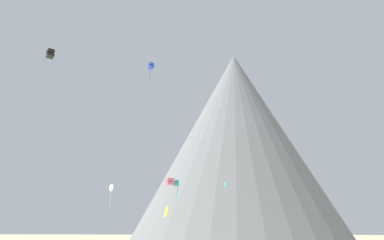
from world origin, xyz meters
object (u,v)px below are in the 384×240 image
object	(u,v)px
kite_rainbow_low	(170,182)
kite_blue_high	(151,66)
kite_yellow_low	(166,212)
kite_teal_low	(176,183)
kite_cyan_low	(225,184)
rock_massif	(241,151)
kite_black_high	(50,54)
kite_white_low	(111,188)

from	to	relation	value
kite_rainbow_low	kite_blue_high	bearing A→B (deg)	-15.18
kite_yellow_low	kite_teal_low	bearing A→B (deg)	175.28
kite_rainbow_low	kite_teal_low	world-z (taller)	kite_teal_low
kite_cyan_low	kite_teal_low	bearing A→B (deg)	-54.26
rock_massif	kite_rainbow_low	xyz separation A→B (m)	(-13.11, -71.39, -17.87)
kite_rainbow_low	kite_black_high	distance (m)	36.47
rock_massif	kite_teal_low	world-z (taller)	rock_massif
kite_teal_low	kite_blue_high	size ratio (longest dim) A/B	0.78
kite_blue_high	kite_black_high	xyz separation A→B (m)	(-15.30, -19.53, -5.31)
rock_massif	kite_teal_low	distance (m)	60.41
rock_massif	kite_white_low	xyz separation A→B (m)	(-28.38, -48.91, -16.58)
kite_rainbow_low	kite_blue_high	distance (m)	43.20
kite_blue_high	kite_teal_low	bearing A→B (deg)	81.45
kite_teal_low	kite_black_high	distance (m)	33.97
kite_black_high	kite_rainbow_low	bearing A→B (deg)	117.43
rock_massif	kite_black_high	xyz separation A→B (m)	(-37.59, -61.83, 7.41)
kite_black_high	kite_blue_high	bearing A→B (deg)	-169.31
rock_massif	kite_yellow_low	size ratio (longest dim) A/B	28.76
kite_white_low	kite_blue_high	bearing A→B (deg)	86.00
kite_teal_low	kite_blue_high	world-z (taller)	kite_blue_high
kite_cyan_low	kite_black_high	world-z (taller)	kite_black_high
kite_rainbow_low	kite_teal_low	xyz separation A→B (m)	(-0.98, 15.01, 1.36)
kite_yellow_low	kite_white_low	bearing A→B (deg)	88.94
rock_massif	kite_rainbow_low	bearing A→B (deg)	-100.41
kite_cyan_low	kite_blue_high	world-z (taller)	kite_blue_high
rock_massif	kite_cyan_low	size ratio (longest dim) A/B	53.62
kite_white_low	kite_rainbow_low	bearing A→B (deg)	-17.19
rock_massif	kite_cyan_low	bearing A→B (deg)	-96.49
kite_yellow_low	kite_rainbow_low	bearing A→B (deg)	168.00
rock_massif	kite_white_low	size ratio (longest dim) A/B	15.94
kite_teal_low	kite_blue_high	bearing A→B (deg)	-61.22
rock_massif	kite_blue_high	world-z (taller)	rock_massif
kite_blue_high	kite_cyan_low	bearing A→B (deg)	123.39
kite_cyan_low	kite_rainbow_low	bearing A→B (deg)	-27.22
kite_white_low	kite_cyan_low	world-z (taller)	kite_cyan_low
kite_yellow_low	kite_teal_low	size ratio (longest dim) A/B	0.69
rock_massif	kite_blue_high	bearing A→B (deg)	-117.79
kite_yellow_low	kite_black_high	world-z (taller)	kite_black_high
kite_teal_low	kite_yellow_low	bearing A→B (deg)	-74.60
kite_teal_low	kite_white_low	bearing A→B (deg)	-29.05
kite_black_high	kite_yellow_low	bearing A→B (deg)	179.04
kite_yellow_low	kite_blue_high	world-z (taller)	kite_blue_high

